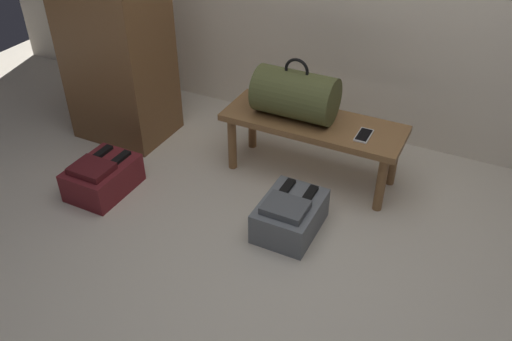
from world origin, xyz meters
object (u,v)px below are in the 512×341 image
(duffel_bag_olive, at_px, (295,94))
(backpack_grey, at_px, (290,215))
(bench, at_px, (313,129))
(backpack_maroon, at_px, (102,177))
(side_cabinet, at_px, (118,52))
(cell_phone, at_px, (364,135))

(duffel_bag_olive, relative_size, backpack_grey, 1.16)
(bench, height_order, backpack_maroon, bench)
(bench, height_order, side_cabinet, side_cabinet)
(backpack_grey, height_order, backpack_maroon, same)
(bench, height_order, cell_phone, cell_phone)
(backpack_grey, relative_size, backpack_maroon, 1.00)
(backpack_maroon, distance_m, side_cabinet, 0.80)
(cell_phone, bearing_deg, bench, 172.88)
(bench, relative_size, cell_phone, 6.94)
(backpack_grey, distance_m, side_cabinet, 1.48)
(backpack_maroon, bearing_deg, bench, 33.89)
(cell_phone, relative_size, side_cabinet, 0.13)
(duffel_bag_olive, height_order, backpack_maroon, duffel_bag_olive)
(bench, distance_m, duffel_bag_olive, 0.22)
(bench, xyz_separation_m, cell_phone, (0.29, -0.04, 0.06))
(duffel_bag_olive, bearing_deg, cell_phone, -5.17)
(duffel_bag_olive, xyz_separation_m, cell_phone, (0.41, -0.04, -0.13))
(cell_phone, height_order, backpack_maroon, cell_phone)
(cell_phone, xyz_separation_m, backpack_maroon, (-1.27, -0.62, -0.28))
(bench, xyz_separation_m, backpack_grey, (0.08, -0.49, -0.22))
(duffel_bag_olive, height_order, backpack_grey, duffel_bag_olive)
(bench, distance_m, backpack_maroon, 1.19)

